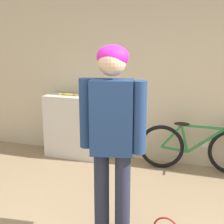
% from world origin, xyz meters
% --- Properties ---
extents(wall_back, '(8.00, 0.07, 2.60)m').
position_xyz_m(wall_back, '(0.00, 2.80, 1.30)').
color(wall_back, beige).
rests_on(wall_back, ground_plane).
extents(side_shelf, '(0.95, 0.38, 0.97)m').
position_xyz_m(side_shelf, '(-1.41, 2.56, 0.49)').
color(side_shelf, beige).
rests_on(side_shelf, ground_plane).
extents(person, '(0.60, 0.29, 1.79)m').
position_xyz_m(person, '(-0.19, 0.71, 1.09)').
color(person, '#23283D').
rests_on(person, ground_plane).
extents(bicycle, '(1.60, 0.46, 0.71)m').
position_xyz_m(bicycle, '(0.43, 2.56, 0.34)').
color(bicycle, black).
rests_on(bicycle, ground_plane).
extents(banana, '(0.35, 0.09, 0.04)m').
position_xyz_m(banana, '(-1.52, 2.55, 0.99)').
color(banana, '#EAD64C').
rests_on(banana, side_shelf).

